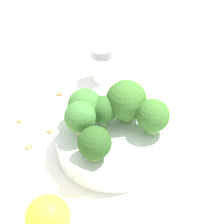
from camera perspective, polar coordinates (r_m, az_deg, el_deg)
ground_plane at (r=0.52m, az=0.00°, el=-5.69°), size 3.00×3.00×0.00m
bowl at (r=0.51m, az=0.00°, el=-4.22°), size 0.15×0.15×0.04m
broccoli_floret_0 at (r=0.47m, az=-4.88°, el=-0.84°), size 0.04×0.04×0.05m
broccoli_floret_1 at (r=0.44m, az=-2.65°, el=-4.85°), size 0.04×0.04×0.05m
broccoli_floret_2 at (r=0.48m, az=-1.42°, el=0.28°), size 0.04×0.04×0.05m
broccoli_floret_3 at (r=0.49m, az=2.21°, el=1.73°), size 0.05×0.05×0.06m
broccoli_floret_4 at (r=0.49m, az=-4.14°, el=0.82°), size 0.05×0.05×0.05m
broccoli_floret_5 at (r=0.48m, az=6.25°, el=-0.37°), size 0.04×0.04×0.05m
pepper_shaker at (r=0.63m, az=-1.48°, el=7.41°), size 0.04×0.04×0.06m
lemon_wedge at (r=0.43m, az=-9.75°, el=-15.54°), size 0.05×0.05×0.05m
almond_crumb_0 at (r=0.53m, az=-12.62°, el=-5.03°), size 0.01×0.01×0.01m
almond_crumb_1 at (r=0.55m, az=-9.41°, el=-2.65°), size 0.01×0.01×0.01m
almond_crumb_2 at (r=0.61m, az=-8.01°, el=2.97°), size 0.01×0.01×0.01m
almond_crumb_3 at (r=0.46m, az=-7.60°, el=-14.22°), size 0.01×0.01×0.01m
almond_crumb_4 at (r=0.58m, az=-13.98°, el=-1.23°), size 0.01×0.01×0.01m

